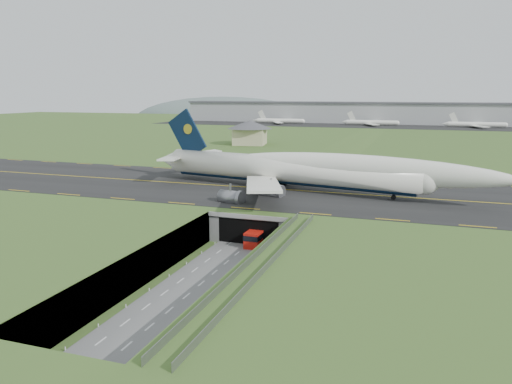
% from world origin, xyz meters
% --- Properties ---
extents(ground, '(900.00, 900.00, 0.00)m').
position_xyz_m(ground, '(0.00, 0.00, 0.00)').
color(ground, '#375722').
rests_on(ground, ground).
extents(airfield_deck, '(800.00, 800.00, 6.00)m').
position_xyz_m(airfield_deck, '(0.00, 0.00, 3.00)').
color(airfield_deck, gray).
rests_on(airfield_deck, ground).
extents(trench_road, '(12.00, 75.00, 0.20)m').
position_xyz_m(trench_road, '(0.00, -7.50, 0.10)').
color(trench_road, slate).
rests_on(trench_road, ground).
extents(taxiway, '(800.00, 44.00, 0.18)m').
position_xyz_m(taxiway, '(0.00, 33.00, 6.09)').
color(taxiway, black).
rests_on(taxiway, airfield_deck).
extents(tunnel_portal, '(17.00, 22.30, 6.00)m').
position_xyz_m(tunnel_portal, '(0.00, 16.71, 3.33)').
color(tunnel_portal, gray).
rests_on(tunnel_portal, ground).
extents(guideway, '(3.00, 53.00, 7.05)m').
position_xyz_m(guideway, '(11.00, -19.11, 5.32)').
color(guideway, '#A8A8A3').
rests_on(guideway, ground).
extents(jumbo_jet, '(86.53, 56.40, 18.96)m').
position_xyz_m(jumbo_jet, '(6.00, 33.12, 11.09)').
color(jumbo_jet, white).
rests_on(jumbo_jet, ground).
extents(shuttle_tram, '(3.02, 7.58, 3.07)m').
position_xyz_m(shuttle_tram, '(1.64, 8.45, 1.69)').
color(shuttle_tram, red).
rests_on(shuttle_tram, ground).
extents(service_building, '(22.39, 22.39, 10.58)m').
position_xyz_m(service_building, '(-42.09, 127.75, 12.27)').
color(service_building, '#C5BB8E').
rests_on(service_building, ground).
extents(cargo_terminal, '(320.00, 67.00, 15.60)m').
position_xyz_m(cargo_terminal, '(-0.05, 299.41, 13.96)').
color(cargo_terminal, '#B2B2B2').
rests_on(cargo_terminal, ground).
extents(distant_hills, '(700.00, 91.00, 60.00)m').
position_xyz_m(distant_hills, '(64.38, 430.00, -4.00)').
color(distant_hills, slate).
rests_on(distant_hills, ground).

